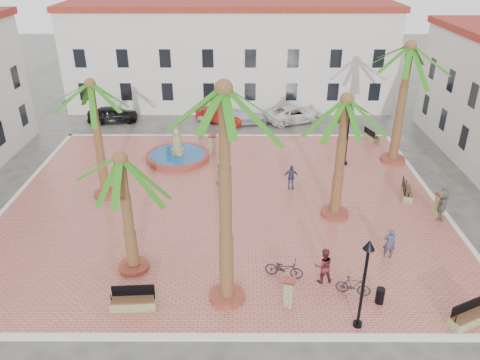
{
  "coord_description": "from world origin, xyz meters",
  "views": [
    {
      "loc": [
        1.07,
        -24.88,
        14.21
      ],
      "look_at": [
        1.0,
        0.0,
        1.6
      ],
      "focal_mm": 35.0,
      "sensor_mm": 36.0,
      "label": 1
    }
  ],
  "objects_px": {
    "car_red": "(220,115)",
    "palm_s": "(224,114)",
    "pedestrian_east": "(442,204)",
    "car_silver": "(244,117)",
    "bench_s": "(134,302)",
    "bench_se": "(469,318)",
    "palm_ne": "(409,61)",
    "bench_e": "(406,193)",
    "bollard_n": "(213,144)",
    "litter_bin": "(380,296)",
    "fountain": "(178,155)",
    "bicycle_b": "(353,286)",
    "palm_sw": "(122,174)",
    "pedestrian_fountain_a": "(220,172)",
    "lamppost_e": "(349,124)",
    "pedestrian_fountain_b": "(291,177)",
    "bicycle_a": "(284,268)",
    "pedestrian_north": "(201,127)",
    "car_black": "(113,114)",
    "bollard_se": "(289,292)",
    "lamppost_s": "(366,269)",
    "cyclist_a": "(389,243)",
    "bollard_e": "(439,204)",
    "palm_nw": "(92,98)",
    "bench_ne": "(371,137)",
    "cyclist_b": "(324,266)",
    "palm_e": "(345,115)",
    "car_white": "(295,114)"
  },
  "relations": [
    {
      "from": "palm_sw",
      "to": "bicycle_a",
      "type": "bearing_deg",
      "value": -4.71
    },
    {
      "from": "palm_nw",
      "to": "cyclist_a",
      "type": "distance_m",
      "value": 17.87
    },
    {
      "from": "palm_e",
      "to": "pedestrian_north",
      "type": "xyz_separation_m",
      "value": [
        -8.65,
        11.95,
        -5.15
      ]
    },
    {
      "from": "palm_ne",
      "to": "pedestrian_north",
      "type": "distance_m",
      "value": 16.14
    },
    {
      "from": "fountain",
      "to": "pedestrian_fountain_a",
      "type": "xyz_separation_m",
      "value": [
        3.26,
        -3.79,
        0.49
      ]
    },
    {
      "from": "palm_nw",
      "to": "palm_sw",
      "type": "distance_m",
      "value": 8.15
    },
    {
      "from": "fountain",
      "to": "palm_s",
      "type": "relative_size",
      "value": 0.46
    },
    {
      "from": "car_red",
      "to": "palm_s",
      "type": "bearing_deg",
      "value": -152.87
    },
    {
      "from": "pedestrian_east",
      "to": "bollard_e",
      "type": "bearing_deg",
      "value": -166.0
    },
    {
      "from": "palm_sw",
      "to": "bench_ne",
      "type": "bearing_deg",
      "value": 47.03
    },
    {
      "from": "bench_se",
      "to": "lamppost_e",
      "type": "xyz_separation_m",
      "value": [
        -2.06,
        15.65,
        2.76
      ]
    },
    {
      "from": "bench_e",
      "to": "bollard_se",
      "type": "bearing_deg",
      "value": 152.87
    },
    {
      "from": "pedestrian_east",
      "to": "car_silver",
      "type": "xyz_separation_m",
      "value": [
        -11.08,
        16.11,
        -0.5
      ]
    },
    {
      "from": "bench_ne",
      "to": "pedestrian_fountain_b",
      "type": "relative_size",
      "value": 1.08
    },
    {
      "from": "pedestrian_north",
      "to": "fountain",
      "type": "bearing_deg",
      "value": -175.64
    },
    {
      "from": "litter_bin",
      "to": "bench_e",
      "type": "bearing_deg",
      "value": 66.45
    },
    {
      "from": "fountain",
      "to": "litter_bin",
      "type": "relative_size",
      "value": 6.14
    },
    {
      "from": "fountain",
      "to": "palm_sw",
      "type": "relative_size",
      "value": 0.74
    },
    {
      "from": "car_silver",
      "to": "bollard_n",
      "type": "bearing_deg",
      "value": 153.43
    },
    {
      "from": "bicycle_b",
      "to": "palm_sw",
      "type": "bearing_deg",
      "value": 96.38
    },
    {
      "from": "lamppost_e",
      "to": "pedestrian_fountain_b",
      "type": "distance_m",
      "value": 6.03
    },
    {
      "from": "bicycle_a",
      "to": "pedestrian_north",
      "type": "distance_m",
      "value": 18.39
    },
    {
      "from": "palm_sw",
      "to": "pedestrian_fountain_b",
      "type": "bearing_deg",
      "value": 44.98
    },
    {
      "from": "bench_e",
      "to": "bollard_n",
      "type": "xyz_separation_m",
      "value": [
        -12.39,
        6.68,
        0.48
      ]
    },
    {
      "from": "palm_e",
      "to": "palm_sw",
      "type": "bearing_deg",
      "value": -154.41
    },
    {
      "from": "cyclist_a",
      "to": "palm_sw",
      "type": "bearing_deg",
      "value": 13.82
    },
    {
      "from": "bench_s",
      "to": "pedestrian_fountain_a",
      "type": "distance_m",
      "value": 12.2
    },
    {
      "from": "bollard_se",
      "to": "pedestrian_east",
      "type": "bearing_deg",
      "value": 37.77
    },
    {
      "from": "bench_s",
      "to": "lamppost_s",
      "type": "height_order",
      "value": "lamppost_s"
    },
    {
      "from": "bicycle_a",
      "to": "pedestrian_east",
      "type": "bearing_deg",
      "value": -45.73
    },
    {
      "from": "lamppost_s",
      "to": "lamppost_e",
      "type": "xyz_separation_m",
      "value": [
        2.58,
        15.81,
        0.18
      ]
    },
    {
      "from": "palm_ne",
      "to": "car_red",
      "type": "distance_m",
      "value": 16.68
    },
    {
      "from": "bench_s",
      "to": "bench_se",
      "type": "bearing_deg",
      "value": -7.07
    },
    {
      "from": "bicycle_b",
      "to": "lamppost_e",
      "type": "bearing_deg",
      "value": 6.85
    },
    {
      "from": "palm_nw",
      "to": "bench_ne",
      "type": "distance_m",
      "value": 21.88
    },
    {
      "from": "pedestrian_fountain_b",
      "to": "pedestrian_fountain_a",
      "type": "bearing_deg",
      "value": 167.75
    },
    {
      "from": "cyclist_b",
      "to": "bench_ne",
      "type": "bearing_deg",
      "value": -116.8
    },
    {
      "from": "bench_e",
      "to": "cyclist_a",
      "type": "height_order",
      "value": "cyclist_a"
    },
    {
      "from": "bicycle_a",
      "to": "bench_ne",
      "type": "bearing_deg",
      "value": -11.03
    },
    {
      "from": "palm_s",
      "to": "car_silver",
      "type": "height_order",
      "value": "palm_s"
    },
    {
      "from": "palm_nw",
      "to": "bollard_se",
      "type": "relative_size",
      "value": 5.47
    },
    {
      "from": "litter_bin",
      "to": "bicycle_a",
      "type": "distance_m",
      "value": 4.42
    },
    {
      "from": "palm_nw",
      "to": "palm_s",
      "type": "bearing_deg",
      "value": -50.46
    },
    {
      "from": "palm_s",
      "to": "cyclist_a",
      "type": "distance_m",
      "value": 11.51
    },
    {
      "from": "fountain",
      "to": "bollard_se",
      "type": "height_order",
      "value": "fountain"
    },
    {
      "from": "bench_s",
      "to": "bollard_e",
      "type": "distance_m",
      "value": 17.71
    },
    {
      "from": "bollard_se",
      "to": "car_black",
      "type": "xyz_separation_m",
      "value": [
        -13.41,
        23.66,
        -0.11
      ]
    },
    {
      "from": "car_white",
      "to": "car_silver",
      "type": "bearing_deg",
      "value": 74.97
    },
    {
      "from": "bicycle_b",
      "to": "car_black",
      "type": "height_order",
      "value": "car_black"
    },
    {
      "from": "bench_s",
      "to": "pedestrian_fountain_a",
      "type": "xyz_separation_m",
      "value": [
        3.27,
        11.74,
        0.52
      ]
    }
  ]
}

